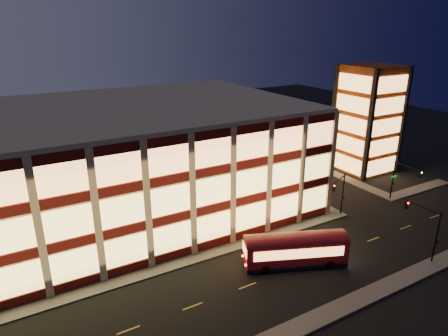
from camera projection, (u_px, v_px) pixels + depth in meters
ground at (185, 267)px, 42.19m from camera, size 200.00×200.00×0.00m
sidewalk_office_south at (155, 270)px, 41.56m from camera, size 54.00×2.00×0.15m
sidewalk_office_east at (267, 177)px, 66.86m from camera, size 2.00×30.00×0.15m
sidewalk_tower_south at (417, 190)px, 61.88m from camera, size 14.00×2.00×0.15m
sidewalk_tower_west at (316, 166)px, 72.06m from camera, size 2.00×30.00×0.15m
office_building at (108, 162)px, 52.11m from camera, size 50.45×30.45×14.50m
stair_tower at (367, 120)px, 67.74m from camera, size 8.60×8.60×18.00m
traffic_signal_far at (340, 190)px, 51.48m from camera, size 3.79×1.87×6.00m
traffic_signal_right at (402, 176)px, 56.12m from camera, size 1.20×4.37×6.00m
traffic_signal_near at (425, 223)px, 42.92m from camera, size 0.32×4.45×6.00m
trolley_bus at (295, 248)px, 42.01m from camera, size 11.02×6.66×3.66m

